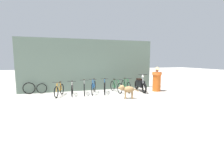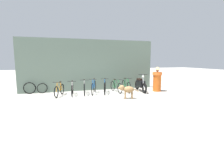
{
  "view_description": "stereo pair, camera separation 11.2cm",
  "coord_description": "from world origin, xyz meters",
  "views": [
    {
      "loc": [
        -2.2,
        -8.32,
        2.02
      ],
      "look_at": [
        0.85,
        0.97,
        0.65
      ],
      "focal_mm": 28.0,
      "sensor_mm": 36.0,
      "label": 1
    },
    {
      "loc": [
        -2.1,
        -8.36,
        2.02
      ],
      "look_at": [
        0.85,
        0.97,
        0.65
      ],
      "focal_mm": 28.0,
      "sensor_mm": 36.0,
      "label": 2
    }
  ],
  "objects": [
    {
      "name": "bicycle_2",
      "position": [
        -0.6,
        1.83,
        0.36
      ],
      "size": [
        0.46,
        1.69,
        0.89
      ],
      "rotation": [
        0.0,
        0.0,
        -1.73
      ],
      "color": "black",
      "rests_on": "ground"
    },
    {
      "name": "ground_plane",
      "position": [
        0.0,
        0.0,
        0.0
      ],
      "size": [
        60.0,
        60.0,
        0.0
      ],
      "primitive_type": "plane",
      "color": "#ADA89E"
    },
    {
      "name": "bicycle_5",
      "position": [
        1.39,
        1.83,
        0.35
      ],
      "size": [
        0.46,
        1.72,
        0.84
      ],
      "rotation": [
        0.0,
        0.0,
        -1.48
      ],
      "color": "black",
      "rests_on": "ground"
    },
    {
      "name": "spare_tire_left",
      "position": [
        -3.69,
        2.81,
        0.35
      ],
      "size": [
        0.7,
        0.06,
        0.7
      ],
      "rotation": [
        0.0,
        0.0,
        0.01
      ],
      "color": "black",
      "rests_on": "ground"
    },
    {
      "name": "person_in_robes",
      "position": [
        4.0,
        1.36,
        0.8
      ],
      "size": [
        0.71,
        0.71,
        1.58
      ],
      "rotation": [
        0.0,
        0.0,
        3.34
      ],
      "color": "orange",
      "rests_on": "ground"
    },
    {
      "name": "motorcycle",
      "position": [
        2.97,
        1.64,
        0.45
      ],
      "size": [
        0.58,
        2.0,
        1.12
      ],
      "rotation": [
        0.0,
        0.0,
        -1.69
      ],
      "color": "black",
      "rests_on": "ground"
    },
    {
      "name": "bicycle_0",
      "position": [
        -2.02,
        1.71,
        0.33
      ],
      "size": [
        0.63,
        1.51,
        0.81
      ],
      "rotation": [
        0.0,
        0.0,
        -1.92
      ],
      "color": "black",
      "rests_on": "ground"
    },
    {
      "name": "bicycle_3",
      "position": [
        -0.04,
        1.82,
        0.38
      ],
      "size": [
        0.67,
        1.69,
        0.91
      ],
      "rotation": [
        0.0,
        0.0,
        -1.91
      ],
      "color": "black",
      "rests_on": "ground"
    },
    {
      "name": "bicycle_1",
      "position": [
        -1.3,
        1.73,
        0.35
      ],
      "size": [
        0.46,
        1.59,
        0.84
      ],
      "rotation": [
        0.0,
        0.0,
        -1.7
      ],
      "color": "black",
      "rests_on": "ground"
    },
    {
      "name": "spare_tire_right",
      "position": [
        -2.99,
        2.83,
        0.31
      ],
      "size": [
        0.6,
        0.18,
        0.61
      ],
      "rotation": [
        0.0,
        0.0,
        0.23
      ],
      "color": "black",
      "rests_on": "ground"
    },
    {
      "name": "bicycle_6",
      "position": [
        2.02,
        1.73,
        0.37
      ],
      "size": [
        0.46,
        1.76,
        0.89
      ],
      "rotation": [
        0.0,
        0.0,
        -1.64
      ],
      "color": "black",
      "rests_on": "ground"
    },
    {
      "name": "bicycle_4",
      "position": [
        0.62,
        1.72,
        0.38
      ],
      "size": [
        0.59,
        1.61,
        0.93
      ],
      "rotation": [
        0.0,
        0.0,
        -1.87
      ],
      "color": "black",
      "rests_on": "ground"
    },
    {
      "name": "stray_dog",
      "position": [
        1.34,
        -0.05,
        0.48
      ],
      "size": [
        1.04,
        0.55,
        0.71
      ],
      "rotation": [
        0.0,
        0.0,
        2.81
      ],
      "color": "#997247",
      "rests_on": "ground"
    },
    {
      "name": "shop_wall_back",
      "position": [
        0.0,
        3.07,
        1.66
      ],
      "size": [
        8.8,
        0.2,
        3.32
      ],
      "color": "slate",
      "rests_on": "ground"
    }
  ]
}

